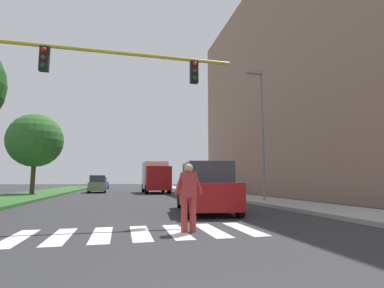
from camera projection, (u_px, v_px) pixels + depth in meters
name	position (u px, v px, depth m)	size (l,w,h in m)	color
ground_plane	(126.00, 193.00, 29.99)	(140.00, 140.00, 0.00)	#2D2D30
crosswalk	(140.00, 233.00, 7.08)	(5.85, 2.20, 0.01)	silver
median_strip	(40.00, 194.00, 26.32)	(4.39, 64.00, 0.15)	#2D5B28
tree_far	(35.00, 141.00, 24.74)	(4.50, 4.50, 6.72)	#4C3823
apartment_block_right	(323.00, 90.00, 27.61)	(13.74, 30.14, 19.57)	#937060
sidewalk_right	(205.00, 192.00, 29.89)	(3.00, 64.00, 0.15)	#9E9991
traffic_light_gantry	(42.00, 81.00, 9.18)	(9.02, 0.30, 6.00)	gold
street_lamp_right	(261.00, 122.00, 16.84)	(1.02, 0.24, 7.50)	slate
pedestrian_performer	(189.00, 194.00, 7.32)	(0.74, 0.24, 1.69)	#B23333
suv_crossing	(206.00, 189.00, 11.77)	(2.40, 4.77, 1.97)	maroon
sedan_midblock	(97.00, 185.00, 30.35)	(2.01, 4.45, 1.76)	gray
sedan_distant	(101.00, 183.00, 41.89)	(2.12, 4.70, 1.72)	navy
truck_box_delivery	(155.00, 177.00, 29.49)	(2.40, 6.20, 3.10)	maroon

